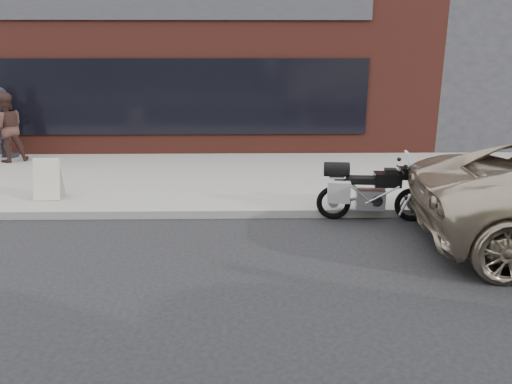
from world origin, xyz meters
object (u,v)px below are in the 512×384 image
motorcycle (366,191)px  cafe_patron_right (4,123)px  sandwich_sign (48,178)px  cafe_patron_left (7,128)px

motorcycle → cafe_patron_right: cafe_patron_right is taller
motorcycle → cafe_patron_right: (-8.46, 4.71, 0.53)m
sandwich_sign → cafe_patron_right: 4.50m
motorcycle → sandwich_sign: size_ratio=2.53×
motorcycle → sandwich_sign: motorcycle is taller
cafe_patron_left → cafe_patron_right: bearing=-91.4°
sandwich_sign → cafe_patron_left: bearing=122.6°
sandwich_sign → cafe_patron_right: (-2.49, 3.71, 0.53)m
cafe_patron_right → sandwich_sign: bearing=152.1°
sandwich_sign → cafe_patron_right: size_ratio=0.43×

